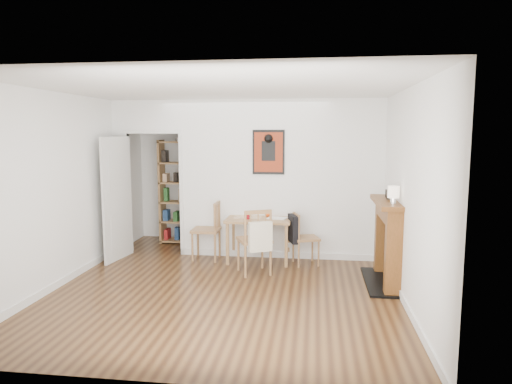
# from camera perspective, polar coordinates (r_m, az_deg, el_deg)

# --- Properties ---
(ground) EXTENTS (5.20, 5.20, 0.00)m
(ground) POSITION_cam_1_polar(r_m,az_deg,el_deg) (6.47, -3.32, -11.20)
(ground) COLOR brown
(ground) RESTS_ON ground
(room_shell) EXTENTS (5.20, 5.20, 5.20)m
(room_shell) POSITION_cam_1_polar(r_m,az_deg,el_deg) (7.48, -0.73, 1.55)
(room_shell) COLOR white
(room_shell) RESTS_ON ground
(dining_table) EXTENTS (1.03, 0.66, 0.70)m
(dining_table) POSITION_cam_1_polar(r_m,az_deg,el_deg) (7.32, 0.36, -3.96)
(dining_table) COLOR #A67C4D
(dining_table) RESTS_ON ground
(chair_left) EXTENTS (0.48, 0.48, 0.96)m
(chair_left) POSITION_cam_1_polar(r_m,az_deg,el_deg) (7.50, -6.26, -4.83)
(chair_left) COLOR #987347
(chair_left) RESTS_ON ground
(chair_right) EXTENTS (0.56, 0.52, 0.82)m
(chair_right) POSITION_cam_1_polar(r_m,az_deg,el_deg) (7.22, 6.11, -5.72)
(chair_right) COLOR #987347
(chair_right) RESTS_ON ground
(chair_front) EXTENTS (0.65, 0.68, 0.98)m
(chair_front) POSITION_cam_1_polar(r_m,az_deg,el_deg) (6.71, -0.19, -6.06)
(chair_front) COLOR #987347
(chair_front) RESTS_ON ground
(bookshelf) EXTENTS (0.81, 0.33, 1.93)m
(bookshelf) POSITION_cam_1_polar(r_m,az_deg,el_deg) (8.62, -9.25, -0.07)
(bookshelf) COLOR #A67C4D
(bookshelf) RESTS_ON ground
(fireplace) EXTENTS (0.45, 1.25, 1.16)m
(fireplace) POSITION_cam_1_polar(r_m,az_deg,el_deg) (6.51, 16.19, -5.72)
(fireplace) COLOR brown
(fireplace) RESTS_ON ground
(red_glass) EXTENTS (0.06, 0.06, 0.08)m
(red_glass) POSITION_cam_1_polar(r_m,az_deg,el_deg) (7.23, -1.03, -3.10)
(red_glass) COLOR maroon
(red_glass) RESTS_ON dining_table
(orange_fruit) EXTENTS (0.07, 0.07, 0.07)m
(orange_fruit) POSITION_cam_1_polar(r_m,az_deg,el_deg) (7.42, 1.47, -2.85)
(orange_fruit) COLOR #EB4B0C
(orange_fruit) RESTS_ON dining_table
(placemat) EXTENTS (0.45, 0.35, 0.00)m
(placemat) POSITION_cam_1_polar(r_m,az_deg,el_deg) (7.41, -1.03, -3.13)
(placemat) COLOR beige
(placemat) RESTS_ON dining_table
(notebook) EXTENTS (0.33, 0.27, 0.01)m
(notebook) POSITION_cam_1_polar(r_m,az_deg,el_deg) (7.29, 2.67, -3.28)
(notebook) COLOR white
(notebook) RESTS_ON dining_table
(mantel_lamp) EXTENTS (0.15, 0.15, 0.23)m
(mantel_lamp) POSITION_cam_1_polar(r_m,az_deg,el_deg) (6.02, 16.81, -0.12)
(mantel_lamp) COLOR silver
(mantel_lamp) RESTS_ON fireplace
(ceramic_jar_a) EXTENTS (0.11, 0.11, 0.13)m
(ceramic_jar_a) POSITION_cam_1_polar(r_m,az_deg,el_deg) (6.47, 16.45, -0.33)
(ceramic_jar_a) COLOR black
(ceramic_jar_a) RESTS_ON fireplace
(ceramic_jar_b) EXTENTS (0.09, 0.09, 0.11)m
(ceramic_jar_b) POSITION_cam_1_polar(r_m,az_deg,el_deg) (6.67, 16.21, -0.18)
(ceramic_jar_b) COLOR black
(ceramic_jar_b) RESTS_ON fireplace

